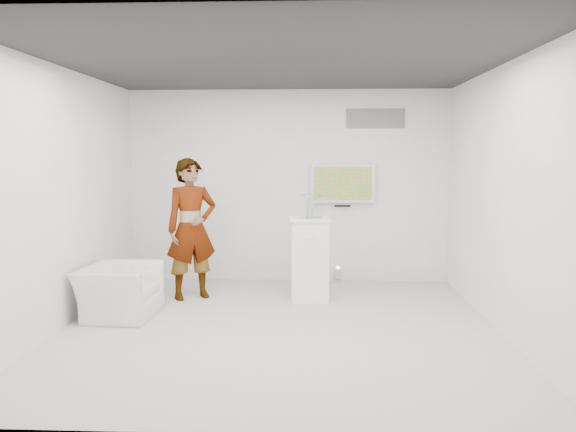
% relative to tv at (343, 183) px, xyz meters
% --- Properties ---
extents(room, '(5.01, 5.01, 3.00)m').
position_rel_tv_xyz_m(room, '(-0.85, -2.45, -0.05)').
color(room, beige).
rests_on(room, ground).
extents(tv, '(1.00, 0.08, 0.60)m').
position_rel_tv_xyz_m(tv, '(0.00, 0.00, 0.00)').
color(tv, silver).
rests_on(tv, room).
extents(logo_decal, '(0.90, 0.02, 0.30)m').
position_rel_tv_xyz_m(logo_decal, '(0.50, 0.04, 1.00)').
color(logo_decal, slate).
rests_on(logo_decal, room).
extents(person, '(0.85, 0.76, 1.95)m').
position_rel_tv_xyz_m(person, '(-2.14, -1.14, -0.58)').
color(person, white).
rests_on(person, room).
extents(armchair, '(0.91, 1.02, 0.63)m').
position_rel_tv_xyz_m(armchair, '(-2.85, -2.08, -1.23)').
color(armchair, white).
rests_on(armchair, room).
extents(pedestal, '(0.59, 0.59, 1.14)m').
position_rel_tv_xyz_m(pedestal, '(-0.51, -1.13, -0.98)').
color(pedestal, white).
rests_on(pedestal, room).
extents(floor_uplight, '(0.17, 0.17, 0.24)m').
position_rel_tv_xyz_m(floor_uplight, '(-0.07, -0.08, -1.43)').
color(floor_uplight, silver).
rests_on(floor_uplight, room).
extents(vitrine, '(0.32, 0.32, 0.31)m').
position_rel_tv_xyz_m(vitrine, '(-0.51, -1.13, -0.26)').
color(vitrine, white).
rests_on(vitrine, pedestal).
extents(console, '(0.09, 0.18, 0.23)m').
position_rel_tv_xyz_m(console, '(-0.51, -1.13, -0.30)').
color(console, white).
rests_on(console, pedestal).
extents(wii_remote, '(0.08, 0.14, 0.03)m').
position_rel_tv_xyz_m(wii_remote, '(-2.00, -0.88, 0.20)').
color(wii_remote, white).
rests_on(wii_remote, person).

